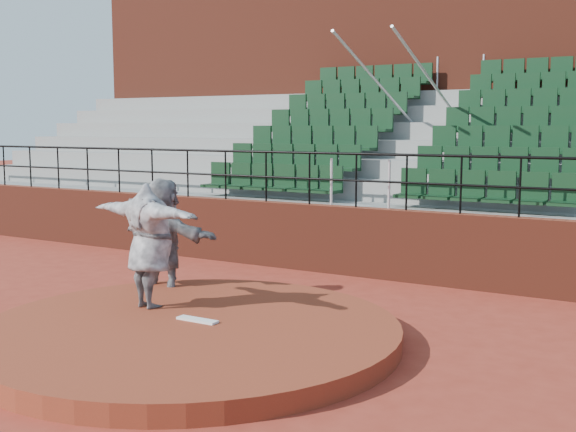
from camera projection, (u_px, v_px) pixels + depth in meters
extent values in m
plane|color=maroon|center=(191.00, 342.00, 9.44)|extent=(90.00, 90.00, 0.00)
cylinder|color=maroon|center=(190.00, 333.00, 9.43)|extent=(5.50, 5.50, 0.25)
cube|color=white|center=(197.00, 320.00, 9.54)|extent=(0.60, 0.15, 0.03)
cube|color=maroon|center=(355.00, 241.00, 13.63)|extent=(24.00, 0.30, 1.30)
cylinder|color=black|center=(357.00, 154.00, 13.42)|extent=(24.00, 0.05, 0.05)
cylinder|color=black|center=(356.00, 181.00, 13.49)|extent=(24.00, 0.04, 0.04)
cylinder|color=black|center=(4.00, 166.00, 18.56)|extent=(0.04, 0.04, 1.00)
cylinder|color=black|center=(30.00, 167.00, 18.05)|extent=(0.04, 0.04, 1.00)
cylinder|color=black|center=(58.00, 168.00, 17.54)|extent=(0.04, 0.04, 1.00)
cylinder|color=black|center=(88.00, 169.00, 17.04)|extent=(0.04, 0.04, 1.00)
cylinder|color=black|center=(119.00, 171.00, 16.53)|extent=(0.04, 0.04, 1.00)
cylinder|color=black|center=(152.00, 172.00, 16.02)|extent=(0.04, 0.04, 1.00)
cylinder|color=black|center=(188.00, 173.00, 15.51)|extent=(0.04, 0.04, 1.00)
cylinder|color=black|center=(226.00, 175.00, 15.01)|extent=(0.04, 0.04, 1.00)
cylinder|color=black|center=(266.00, 177.00, 14.50)|extent=(0.04, 0.04, 1.00)
cylinder|color=black|center=(309.00, 179.00, 13.99)|extent=(0.04, 0.04, 1.00)
cylinder|color=black|center=(356.00, 181.00, 13.49)|extent=(0.04, 0.04, 1.00)
cylinder|color=black|center=(407.00, 183.00, 12.98)|extent=(0.04, 0.04, 1.00)
cylinder|color=black|center=(461.00, 185.00, 12.47)|extent=(0.04, 0.04, 1.00)
cylinder|color=black|center=(520.00, 188.00, 11.97)|extent=(0.04, 0.04, 1.00)
cube|color=gray|center=(368.00, 237.00, 14.12)|extent=(24.00, 0.85, 1.30)
cube|color=#113319|center=(271.00, 181.00, 15.14)|extent=(3.30, 0.48, 0.72)
cube|color=#113319|center=(485.00, 191.00, 12.86)|extent=(3.30, 0.48, 0.72)
cube|color=gray|center=(385.00, 222.00, 14.82)|extent=(24.00, 0.85, 1.70)
cube|color=#113319|center=(291.00, 161.00, 15.82)|extent=(3.30, 0.48, 0.72)
cube|color=#113319|center=(498.00, 166.00, 13.54)|extent=(3.30, 0.48, 0.72)
cube|color=gray|center=(401.00, 209.00, 15.52)|extent=(24.00, 0.85, 2.10)
cube|color=#113319|center=(310.00, 142.00, 16.50)|extent=(3.30, 0.48, 0.72)
cube|color=#113319|center=(510.00, 144.00, 14.21)|extent=(3.30, 0.48, 0.72)
cube|color=gray|center=(416.00, 196.00, 16.22)|extent=(24.00, 0.85, 2.50)
cube|color=#113319|center=(328.00, 124.00, 17.17)|extent=(3.30, 0.48, 0.72)
cube|color=#113319|center=(521.00, 124.00, 14.89)|extent=(3.30, 0.48, 0.72)
cube|color=gray|center=(429.00, 185.00, 16.92)|extent=(24.00, 0.85, 2.90)
cube|color=#113319|center=(344.00, 108.00, 17.85)|extent=(3.30, 0.48, 0.72)
cube|color=#113319|center=(531.00, 105.00, 15.56)|extent=(3.30, 0.48, 0.72)
cube|color=gray|center=(441.00, 174.00, 17.62)|extent=(24.00, 0.85, 3.30)
cube|color=#113319|center=(359.00, 93.00, 18.52)|extent=(3.30, 0.48, 0.72)
cube|color=#113319|center=(540.00, 88.00, 16.24)|extent=(3.30, 0.48, 0.72)
cube|color=gray|center=(452.00, 164.00, 18.32)|extent=(24.00, 0.85, 3.70)
cube|color=#113319|center=(372.00, 79.00, 19.20)|extent=(3.30, 0.48, 0.72)
cube|color=#113319|center=(548.00, 73.00, 16.92)|extent=(3.30, 0.48, 0.72)
cylinder|color=silver|center=(392.00, 100.00, 16.26)|extent=(0.06, 5.97, 2.46)
cylinder|color=silver|center=(444.00, 99.00, 15.65)|extent=(0.06, 5.97, 2.46)
cube|color=maroon|center=(476.00, 99.00, 19.75)|extent=(24.00, 3.00, 7.10)
imported|color=black|center=(149.00, 246.00, 10.18)|extent=(2.25, 0.97, 1.77)
imported|color=black|center=(164.00, 239.00, 11.66)|extent=(1.87, 0.65, 1.99)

